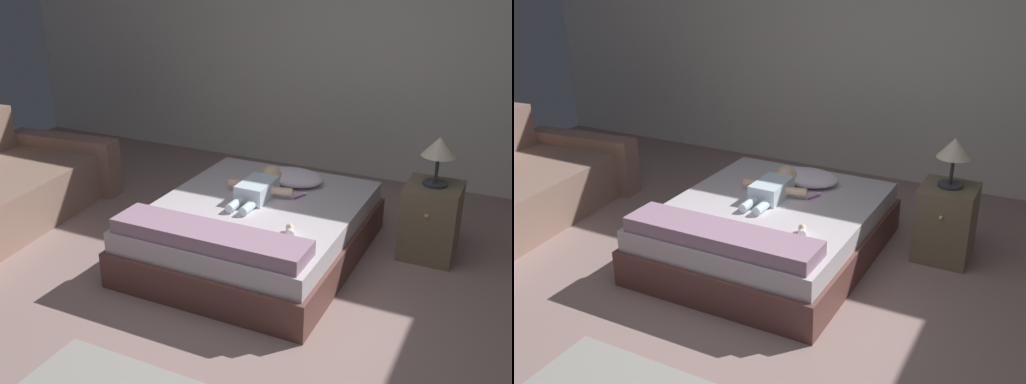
% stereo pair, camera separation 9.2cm
% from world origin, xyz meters
% --- Properties ---
extents(ground_plane, '(8.00, 8.00, 0.00)m').
position_xyz_m(ground_plane, '(0.00, 0.00, 0.00)').
color(ground_plane, gray).
extents(wall_behind_bed, '(8.00, 0.12, 2.82)m').
position_xyz_m(wall_behind_bed, '(0.00, 3.00, 1.41)').
color(wall_behind_bed, silver).
rests_on(wall_behind_bed, ground_plane).
extents(bed, '(1.43, 1.73, 0.39)m').
position_xyz_m(bed, '(-0.27, 1.01, 0.19)').
color(bed, brown).
rests_on(bed, ground_plane).
extents(pillow, '(0.48, 0.34, 0.11)m').
position_xyz_m(pillow, '(-0.20, 1.51, 0.45)').
color(pillow, white).
rests_on(pillow, bed).
extents(baby, '(0.51, 0.66, 0.17)m').
position_xyz_m(baby, '(-0.32, 1.19, 0.46)').
color(baby, white).
rests_on(baby, bed).
extents(toothbrush, '(0.06, 0.13, 0.02)m').
position_xyz_m(toothbrush, '(-0.04, 1.29, 0.40)').
color(toothbrush, '#A73EA1').
rests_on(toothbrush, bed).
extents(nightstand, '(0.38, 0.41, 0.55)m').
position_xyz_m(nightstand, '(0.86, 1.55, 0.28)').
color(nightstand, '#6F624A').
rests_on(nightstand, ground_plane).
extents(lamp, '(0.23, 0.23, 0.35)m').
position_xyz_m(lamp, '(0.86, 1.55, 0.81)').
color(lamp, '#333338').
rests_on(lamp, nightstand).
extents(blanket, '(1.29, 0.30, 0.10)m').
position_xyz_m(blanket, '(-0.27, 0.35, 0.44)').
color(blanket, '#A67F98').
rests_on(blanket, bed).
extents(baby_bottle, '(0.09, 0.12, 0.07)m').
position_xyz_m(baby_bottle, '(0.13, 0.69, 0.42)').
color(baby_bottle, white).
rests_on(baby_bottle, bed).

